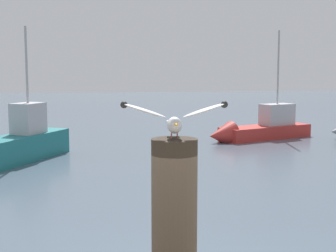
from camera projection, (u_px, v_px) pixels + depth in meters
name	position (u px, v px, depth m)	size (l,w,h in m)	color
mooring_post	(174.00, 212.00, 2.97)	(0.29, 0.29, 0.92)	#382D23
seagull	(174.00, 119.00, 2.90)	(0.65, 0.39, 0.23)	#C66F60
boat_teal	(11.00, 146.00, 15.35)	(3.50, 5.21, 4.47)	#1E7075
boat_red	(257.00, 129.00, 20.75)	(5.26, 3.08, 4.96)	#B72D28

